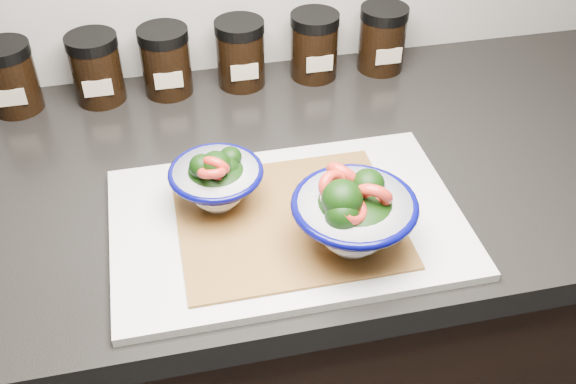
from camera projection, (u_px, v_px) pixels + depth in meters
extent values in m
cube|color=black|center=(291.00, 360.00, 1.28)|extent=(3.43, 0.58, 0.86)
cube|color=black|center=(292.00, 174.00, 0.99)|extent=(3.50, 0.60, 0.04)
cube|color=silver|center=(287.00, 222.00, 0.87)|extent=(0.45, 0.30, 0.01)
cube|color=#AA7633|center=(288.00, 219.00, 0.86)|extent=(0.28, 0.24, 0.00)
cylinder|color=white|center=(218.00, 200.00, 0.88)|extent=(0.04, 0.04, 0.01)
ellipsoid|color=white|center=(218.00, 193.00, 0.87)|extent=(0.07, 0.07, 0.03)
torus|color=#04044A|center=(216.00, 172.00, 0.85)|extent=(0.12, 0.12, 0.01)
torus|color=#04044A|center=(216.00, 180.00, 0.86)|extent=(0.10, 0.10, 0.00)
ellipsoid|color=black|center=(216.00, 178.00, 0.86)|extent=(0.09, 0.09, 0.04)
ellipsoid|color=black|center=(216.00, 165.00, 0.83)|extent=(0.04, 0.04, 0.03)
cylinder|color=#477233|center=(216.00, 173.00, 0.84)|extent=(0.01, 0.01, 0.03)
ellipsoid|color=black|center=(225.00, 170.00, 0.86)|extent=(0.04, 0.04, 0.04)
cylinder|color=#477233|center=(226.00, 178.00, 0.86)|extent=(0.01, 0.01, 0.02)
ellipsoid|color=black|center=(230.00, 157.00, 0.86)|extent=(0.03, 0.03, 0.03)
cylinder|color=#477233|center=(231.00, 163.00, 0.87)|extent=(0.01, 0.01, 0.02)
ellipsoid|color=black|center=(202.00, 166.00, 0.83)|extent=(0.03, 0.03, 0.03)
cylinder|color=#477233|center=(202.00, 173.00, 0.84)|extent=(0.01, 0.01, 0.02)
ellipsoid|color=black|center=(206.00, 167.00, 0.86)|extent=(0.03, 0.03, 0.03)
cylinder|color=#477233|center=(206.00, 173.00, 0.87)|extent=(0.01, 0.01, 0.02)
torus|color=red|center=(212.00, 172.00, 0.82)|extent=(0.04, 0.04, 0.03)
torus|color=red|center=(215.00, 173.00, 0.84)|extent=(0.04, 0.05, 0.04)
torus|color=red|center=(216.00, 165.00, 0.83)|extent=(0.04, 0.04, 0.05)
cylinder|color=#CCBC8E|center=(226.00, 167.00, 0.85)|extent=(0.02, 0.02, 0.01)
cylinder|color=#CCBC8E|center=(200.00, 171.00, 0.84)|extent=(0.02, 0.02, 0.01)
cylinder|color=white|center=(352.00, 241.00, 0.82)|extent=(0.05, 0.05, 0.01)
ellipsoid|color=white|center=(353.00, 231.00, 0.81)|extent=(0.08, 0.08, 0.04)
torus|color=#04044A|center=(355.00, 205.00, 0.79)|extent=(0.15, 0.15, 0.01)
torus|color=#04044A|center=(354.00, 215.00, 0.80)|extent=(0.12, 0.12, 0.00)
ellipsoid|color=black|center=(354.00, 212.00, 0.79)|extent=(0.11, 0.11, 0.05)
ellipsoid|color=black|center=(342.00, 199.00, 0.76)|extent=(0.05, 0.05, 0.05)
cylinder|color=#477233|center=(341.00, 210.00, 0.77)|extent=(0.02, 0.02, 0.03)
ellipsoid|color=black|center=(342.00, 216.00, 0.76)|extent=(0.04, 0.04, 0.04)
cylinder|color=#477233|center=(342.00, 225.00, 0.77)|extent=(0.01, 0.01, 0.03)
ellipsoid|color=black|center=(368.00, 184.00, 0.80)|extent=(0.04, 0.04, 0.04)
cylinder|color=#477233|center=(367.00, 193.00, 0.81)|extent=(0.02, 0.02, 0.03)
torus|color=red|center=(352.00, 209.00, 0.76)|extent=(0.06, 0.06, 0.05)
torus|color=red|center=(374.00, 195.00, 0.77)|extent=(0.05, 0.05, 0.06)
torus|color=red|center=(343.00, 175.00, 0.80)|extent=(0.05, 0.06, 0.06)
torus|color=red|center=(334.00, 186.00, 0.79)|extent=(0.05, 0.05, 0.06)
cylinder|color=#CCBC8E|center=(329.00, 198.00, 0.78)|extent=(0.02, 0.02, 0.01)
cylinder|color=#CCBC8E|center=(349.00, 216.00, 0.76)|extent=(0.02, 0.02, 0.01)
cylinder|color=black|center=(12.00, 82.00, 1.06)|extent=(0.08, 0.08, 0.09)
cylinder|color=black|center=(2.00, 50.00, 1.02)|extent=(0.08, 0.08, 0.02)
cube|color=#C6B793|center=(11.00, 98.00, 1.03)|extent=(0.05, 0.00, 0.03)
cylinder|color=black|center=(97.00, 73.00, 1.08)|extent=(0.08, 0.08, 0.09)
cylinder|color=black|center=(91.00, 41.00, 1.05)|extent=(0.08, 0.08, 0.02)
cube|color=#C6B793|center=(98.00, 88.00, 1.06)|extent=(0.05, 0.00, 0.03)
cylinder|color=black|center=(167.00, 66.00, 1.10)|extent=(0.08, 0.08, 0.09)
cylinder|color=black|center=(162.00, 34.00, 1.06)|extent=(0.08, 0.08, 0.02)
cube|color=#C6B793|center=(169.00, 80.00, 1.07)|extent=(0.04, 0.00, 0.03)
cylinder|color=black|center=(241.00, 58.00, 1.12)|extent=(0.08, 0.08, 0.09)
cylinder|color=black|center=(239.00, 27.00, 1.08)|extent=(0.08, 0.08, 0.02)
cube|color=#C6B793|center=(245.00, 72.00, 1.09)|extent=(0.04, 0.00, 0.03)
cylinder|color=black|center=(314.00, 50.00, 1.14)|extent=(0.08, 0.08, 0.09)
cylinder|color=black|center=(315.00, 19.00, 1.10)|extent=(0.08, 0.08, 0.02)
cube|color=#C6B793|center=(320.00, 64.00, 1.12)|extent=(0.05, 0.00, 0.03)
cylinder|color=black|center=(382.00, 43.00, 1.16)|extent=(0.08, 0.08, 0.09)
cylinder|color=black|center=(385.00, 13.00, 1.12)|extent=(0.08, 0.08, 0.02)
cube|color=#C6B793|center=(389.00, 56.00, 1.13)|extent=(0.04, 0.00, 0.03)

